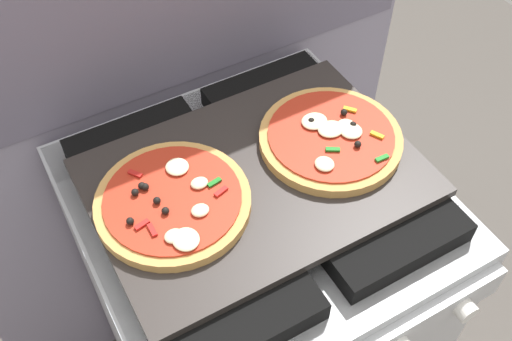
{
  "coord_description": "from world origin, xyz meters",
  "views": [
    {
      "loc": [
        -0.31,
        -0.55,
        1.67
      ],
      "look_at": [
        0.0,
        0.0,
        0.93
      ],
      "focal_mm": 41.67,
      "sensor_mm": 36.0,
      "label": 1
    }
  ],
  "objects_px": {
    "stove": "(256,308)",
    "pizza_right": "(332,139)",
    "baking_tray": "(256,177)",
    "pizza_left": "(173,202)"
  },
  "relations": [
    {
      "from": "stove",
      "to": "baking_tray",
      "type": "bearing_deg",
      "value": 90.0
    },
    {
      "from": "stove",
      "to": "pizza_left",
      "type": "bearing_deg",
      "value": 176.71
    },
    {
      "from": "baking_tray",
      "to": "pizza_right",
      "type": "bearing_deg",
      "value": -1.37
    },
    {
      "from": "stove",
      "to": "pizza_left",
      "type": "relative_size",
      "value": 3.63
    },
    {
      "from": "stove",
      "to": "pizza_right",
      "type": "distance_m",
      "value": 0.5
    },
    {
      "from": "pizza_right",
      "to": "baking_tray",
      "type": "bearing_deg",
      "value": 178.63
    },
    {
      "from": "stove",
      "to": "baking_tray",
      "type": "distance_m",
      "value": 0.46
    },
    {
      "from": "pizza_left",
      "to": "baking_tray",
      "type": "bearing_deg",
      "value": -2.65
    },
    {
      "from": "pizza_right",
      "to": "pizza_left",
      "type": "bearing_deg",
      "value": 177.99
    },
    {
      "from": "baking_tray",
      "to": "pizza_left",
      "type": "distance_m",
      "value": 0.15
    }
  ]
}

